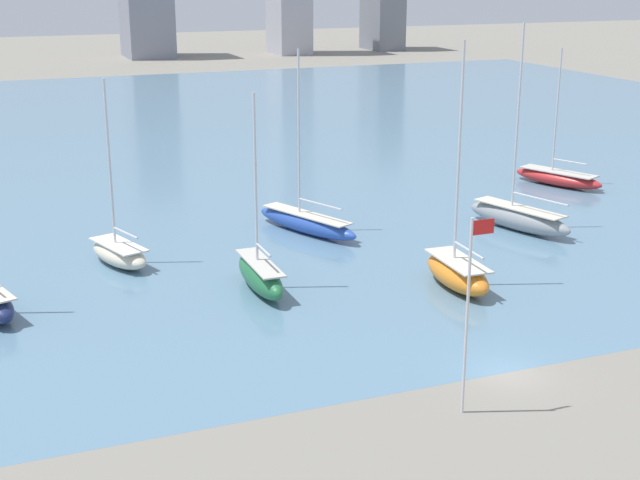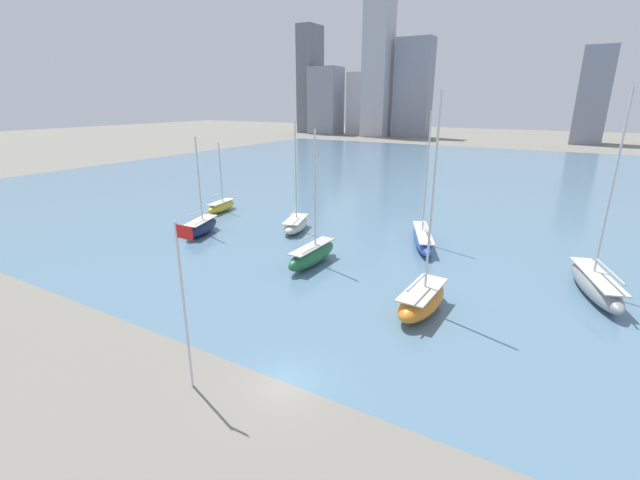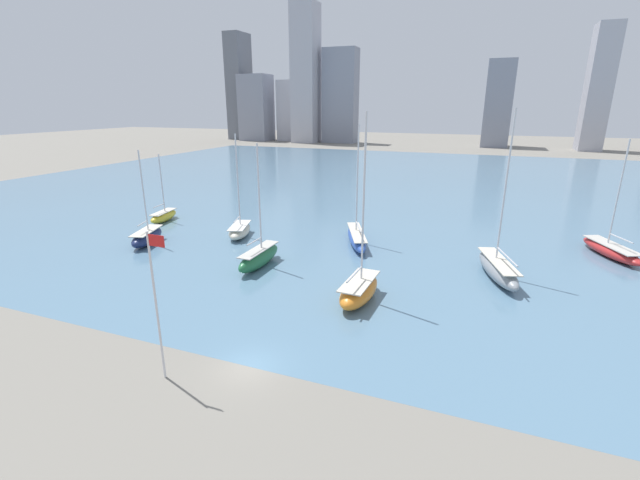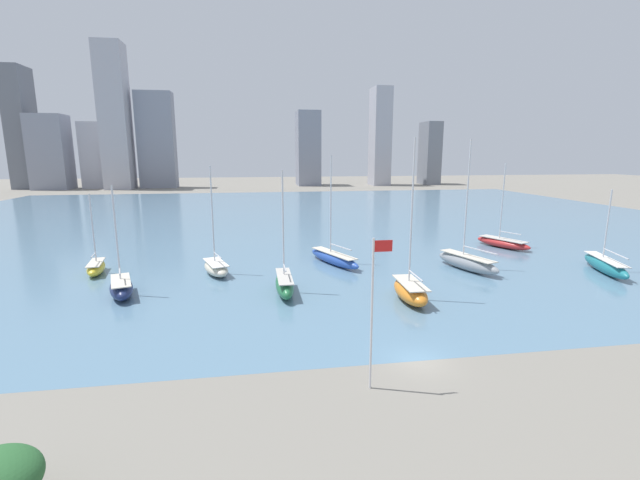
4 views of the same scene
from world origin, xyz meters
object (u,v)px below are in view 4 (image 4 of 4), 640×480
at_px(sailboat_yellow, 96,267).
at_px(sailboat_teal, 605,265).
at_px(flag_pole, 373,308).
at_px(sailboat_green, 284,284).
at_px(sailboat_blue, 334,258).
at_px(sailboat_gray, 467,262).
at_px(sailboat_orange, 410,290).
at_px(sailboat_red, 503,242).
at_px(sailboat_navy, 121,287).
at_px(sailboat_cream, 216,267).

xyz_separation_m(sailboat_yellow, sailboat_teal, (62.77, -9.47, 0.12)).
bearing_deg(flag_pole, sailboat_green, 101.59).
distance_m(sailboat_blue, sailboat_yellow, 30.00).
xyz_separation_m(sailboat_gray, sailboat_orange, (-11.45, -10.10, 0.04)).
relative_size(sailboat_red, sailboat_orange, 0.81).
bearing_deg(sailboat_yellow, sailboat_navy, -68.90).
height_order(flag_pole, sailboat_blue, sailboat_blue).
height_order(sailboat_red, sailboat_green, sailboat_red).
bearing_deg(sailboat_navy, sailboat_yellow, 103.35).
bearing_deg(sailboat_teal, flag_pole, -131.58).
height_order(sailboat_red, sailboat_blue, sailboat_blue).
height_order(sailboat_yellow, sailboat_orange, sailboat_orange).
bearing_deg(sailboat_orange, sailboat_navy, 170.22).
relative_size(flag_pole, sailboat_red, 0.74).
distance_m(sailboat_gray, sailboat_orange, 15.27).
relative_size(flag_pole, sailboat_green, 0.75).
xyz_separation_m(sailboat_blue, sailboat_green, (-7.51, -11.36, 0.19)).
relative_size(sailboat_red, sailboat_green, 1.01).
relative_size(sailboat_navy, sailboat_teal, 1.09).
relative_size(sailboat_cream, sailboat_teal, 1.24).
bearing_deg(flag_pole, sailboat_red, 49.10).
relative_size(sailboat_red, sailboat_blue, 0.91).
height_order(sailboat_navy, sailboat_green, sailboat_green).
bearing_deg(sailboat_yellow, sailboat_teal, -17.87).
relative_size(sailboat_navy, sailboat_blue, 0.80).
distance_m(flag_pole, sailboat_orange, 17.90).
bearing_deg(sailboat_gray, sailboat_green, 176.34).
bearing_deg(sailboat_navy, sailboat_blue, 4.22).
bearing_deg(sailboat_gray, sailboat_yellow, 155.69).
bearing_deg(sailboat_orange, sailboat_yellow, 157.82).
distance_m(sailboat_orange, sailboat_green, 13.08).
bearing_deg(sailboat_red, sailboat_teal, -98.09).
distance_m(flag_pole, sailboat_green, 20.36).
bearing_deg(sailboat_gray, sailboat_cream, 157.20).
height_order(sailboat_red, sailboat_yellow, sailboat_red).
bearing_deg(sailboat_blue, flag_pole, -119.42).
bearing_deg(sailboat_green, sailboat_gray, 14.09).
relative_size(sailboat_gray, sailboat_green, 1.26).
relative_size(sailboat_navy, sailboat_red, 0.88).
bearing_deg(sailboat_cream, sailboat_blue, -8.90).
bearing_deg(sailboat_navy, sailboat_gray, -11.47).
bearing_deg(sailboat_cream, sailboat_navy, -161.00).
bearing_deg(sailboat_navy, sailboat_red, -0.64).
distance_m(sailboat_navy, sailboat_blue, 26.18).
distance_m(sailboat_navy, sailboat_cream, 11.45).
relative_size(sailboat_cream, sailboat_green, 1.02).
xyz_separation_m(sailboat_red, sailboat_cream, (-43.79, -8.62, 0.09)).
xyz_separation_m(flag_pole, sailboat_blue, (3.51, 30.87, -4.43)).
bearing_deg(sailboat_gray, sailboat_orange, -156.02).
distance_m(flag_pole, sailboat_blue, 31.38).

